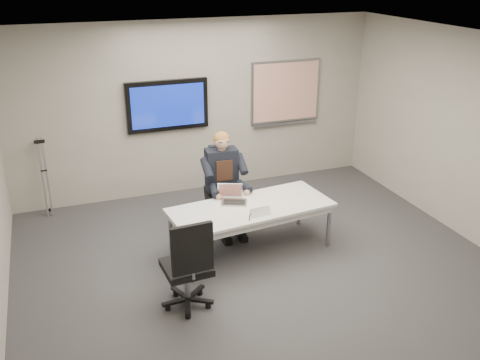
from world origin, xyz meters
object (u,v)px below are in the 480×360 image
object	(u,v)px
office_chair_near	(188,281)
laptop	(232,197)
office_chair_far	(221,201)
seated_person	(226,194)
conference_table	(251,211)

from	to	relation	value
office_chair_near	laptop	size ratio (longest dim) A/B	2.65
office_chair_far	seated_person	size ratio (longest dim) A/B	0.77
conference_table	office_chair_far	size ratio (longest dim) A/B	1.98
conference_table	office_chair_near	xyz separation A→B (m)	(-1.12, -0.95, -0.23)
conference_table	office_chair_far	xyz separation A→B (m)	(-0.11, 0.92, -0.23)
office_chair_far	seated_person	bearing A→B (deg)	-78.63
laptop	seated_person	bearing A→B (deg)	105.32
office_chair_near	seated_person	bearing A→B (deg)	-124.99
conference_table	seated_person	distance (m)	0.66
office_chair_near	seated_person	world-z (taller)	seated_person
office_chair_near	laptop	xyz separation A→B (m)	(0.94, 1.18, 0.36)
conference_table	office_chair_near	size ratio (longest dim) A/B	1.95
conference_table	seated_person	size ratio (longest dim) A/B	1.53
office_chair_far	laptop	size ratio (longest dim) A/B	2.60
seated_person	office_chair_near	bearing A→B (deg)	-117.59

